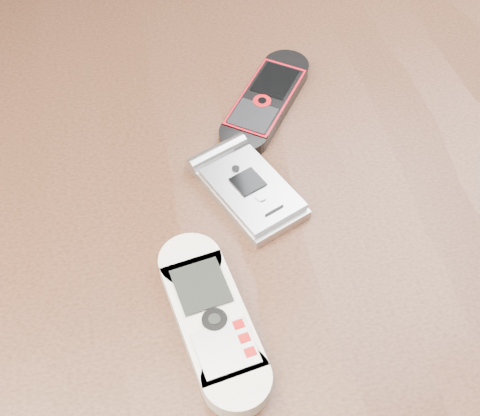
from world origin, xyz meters
name	(u,v)px	position (x,y,z in m)	size (l,w,h in m)	color
table	(235,279)	(0.00, 0.00, 0.64)	(1.20, 0.80, 0.75)	black
nokia_white	(212,318)	(-0.04, -0.10, 0.76)	(0.05, 0.16, 0.02)	silver
nokia_black_red	(266,101)	(0.06, 0.13, 0.76)	(0.05, 0.16, 0.02)	black
motorola_razr	(250,189)	(0.02, 0.02, 0.76)	(0.06, 0.12, 0.02)	#B3B3B7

